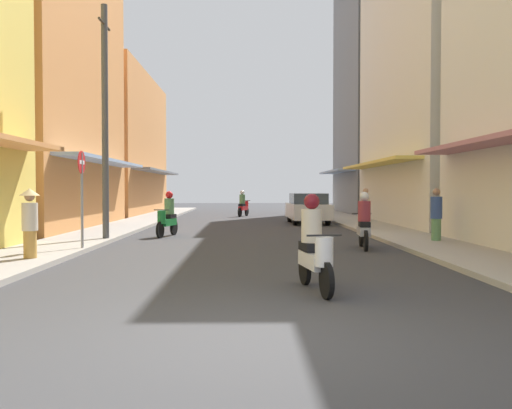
% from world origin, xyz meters
% --- Properties ---
extents(ground_plane, '(85.08, 85.08, 0.00)m').
position_xyz_m(ground_plane, '(0.00, 15.34, 0.00)').
color(ground_plane, '#38383A').
extents(sidewalk_left, '(2.17, 46.67, 0.12)m').
position_xyz_m(sidewalk_left, '(-5.26, 15.34, 0.06)').
color(sidewalk_left, '#9E9991').
rests_on(sidewalk_left, ground).
extents(sidewalk_right, '(2.17, 46.67, 0.12)m').
position_xyz_m(sidewalk_right, '(5.26, 15.34, 0.06)').
color(sidewalk_right, '#ADA89E').
rests_on(sidewalk_right, ground).
extents(building_left_mid, '(7.05, 11.14, 17.58)m').
position_xyz_m(building_left_mid, '(-9.34, 16.52, 8.78)').
color(building_left_mid, '#D88C4C').
rests_on(building_left_mid, ground).
extents(building_left_far, '(7.05, 13.78, 9.09)m').
position_xyz_m(building_left_far, '(-9.34, 29.82, 4.54)').
color(building_left_far, '#D88C4C').
rests_on(building_left_far, ground).
extents(building_right_mid, '(7.05, 11.61, 15.94)m').
position_xyz_m(building_right_mid, '(9.34, 18.52, 7.96)').
color(building_right_mid, silver).
rests_on(building_right_mid, ground).
extents(building_right_far, '(7.05, 8.88, 16.65)m').
position_xyz_m(building_right_far, '(9.34, 29.32, 8.32)').
color(building_right_far, slate).
rests_on(building_right_far, ground).
extents(motorbike_green, '(0.66, 1.78, 1.58)m').
position_xyz_m(motorbike_green, '(-2.78, 12.83, 0.70)').
color(motorbike_green, black).
rests_on(motorbike_green, ground).
extents(motorbike_silver, '(0.55, 1.81, 1.58)m').
position_xyz_m(motorbike_silver, '(3.20, 8.86, 0.70)').
color(motorbike_silver, black).
rests_on(motorbike_silver, ground).
extents(motorbike_red, '(0.76, 1.74, 1.58)m').
position_xyz_m(motorbike_red, '(-0.23, 26.58, 0.70)').
color(motorbike_red, black).
rests_on(motorbike_red, ground).
extents(motorbike_white, '(0.57, 1.80, 1.58)m').
position_xyz_m(motorbike_white, '(1.06, 2.72, 0.70)').
color(motorbike_white, black).
rests_on(motorbike_white, ground).
extents(parked_car, '(1.86, 4.14, 1.45)m').
position_xyz_m(parked_car, '(2.91, 19.82, 0.74)').
color(parked_car, silver).
rests_on(parked_car, ground).
extents(pedestrian_crossing, '(0.44, 0.44, 1.67)m').
position_xyz_m(pedestrian_crossing, '(-4.84, 6.07, 0.94)').
color(pedestrian_crossing, '#BF8C3F').
rests_on(pedestrian_crossing, ground).
extents(pedestrian_midway, '(0.34, 0.34, 1.69)m').
position_xyz_m(pedestrian_midway, '(4.69, 15.34, 0.85)').
color(pedestrian_midway, '#262628').
rests_on(pedestrian_midway, ground).
extents(pedestrian_far, '(0.34, 0.34, 1.68)m').
position_xyz_m(pedestrian_far, '(5.63, 10.01, 0.84)').
color(pedestrian_far, '#598C59').
rests_on(pedestrian_far, ground).
extents(utility_pole, '(0.20, 1.20, 7.34)m').
position_xyz_m(utility_pole, '(-4.43, 10.93, 3.75)').
color(utility_pole, '#4C4C4F').
rests_on(utility_pole, ground).
extents(street_sign_no_entry, '(0.07, 0.60, 2.65)m').
position_xyz_m(street_sign_no_entry, '(-4.33, 8.17, 1.72)').
color(street_sign_no_entry, gray).
rests_on(street_sign_no_entry, ground).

